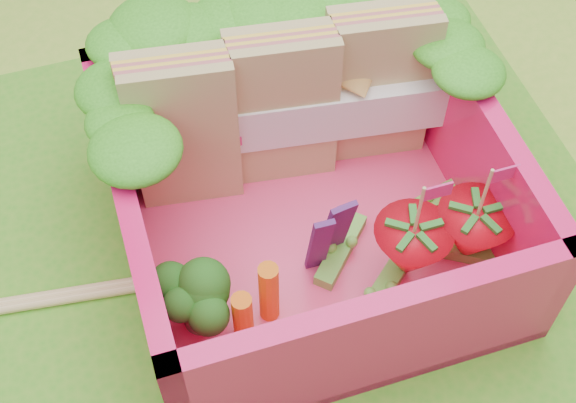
{
  "coord_description": "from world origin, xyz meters",
  "views": [
    {
      "loc": [
        -0.42,
        -1.47,
        2.55
      ],
      "look_at": [
        0.08,
        0.09,
        0.28
      ],
      "focal_mm": 50.0,
      "sensor_mm": 36.0,
      "label": 1
    }
  ],
  "objects_px": {
    "strawberry_right": "(471,235)",
    "broccoli": "(197,295)",
    "bento_box": "(310,192)",
    "sandwich_stack": "(283,107)",
    "strawberry_left": "(410,252)"
  },
  "relations": [
    {
      "from": "bento_box",
      "to": "strawberry_right",
      "type": "height_order",
      "value": "strawberry_right"
    },
    {
      "from": "bento_box",
      "to": "sandwich_stack",
      "type": "bearing_deg",
      "value": 89.15
    },
    {
      "from": "sandwich_stack",
      "to": "strawberry_right",
      "type": "xyz_separation_m",
      "value": [
        0.49,
        -0.61,
        -0.18
      ]
    },
    {
      "from": "sandwich_stack",
      "to": "strawberry_left",
      "type": "height_order",
      "value": "sandwich_stack"
    },
    {
      "from": "broccoli",
      "to": "strawberry_right",
      "type": "height_order",
      "value": "strawberry_right"
    },
    {
      "from": "bento_box",
      "to": "sandwich_stack",
      "type": "relative_size",
      "value": 1.07
    },
    {
      "from": "broccoli",
      "to": "strawberry_left",
      "type": "bearing_deg",
      "value": -3.1
    },
    {
      "from": "strawberry_right",
      "to": "broccoli",
      "type": "bearing_deg",
      "value": 177.59
    },
    {
      "from": "bento_box",
      "to": "broccoli",
      "type": "distance_m",
      "value": 0.54
    },
    {
      "from": "broccoli",
      "to": "strawberry_right",
      "type": "xyz_separation_m",
      "value": [
        0.97,
        -0.04,
        -0.03
      ]
    },
    {
      "from": "bento_box",
      "to": "sandwich_stack",
      "type": "distance_m",
      "value": 0.34
    },
    {
      "from": "bento_box",
      "to": "strawberry_left",
      "type": "distance_m",
      "value": 0.4
    },
    {
      "from": "sandwich_stack",
      "to": "broccoli",
      "type": "relative_size",
      "value": 3.58
    },
    {
      "from": "sandwich_stack",
      "to": "broccoli",
      "type": "xyz_separation_m",
      "value": [
        -0.48,
        -0.57,
        -0.15
      ]
    },
    {
      "from": "bento_box",
      "to": "broccoli",
      "type": "height_order",
      "value": "bento_box"
    }
  ]
}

